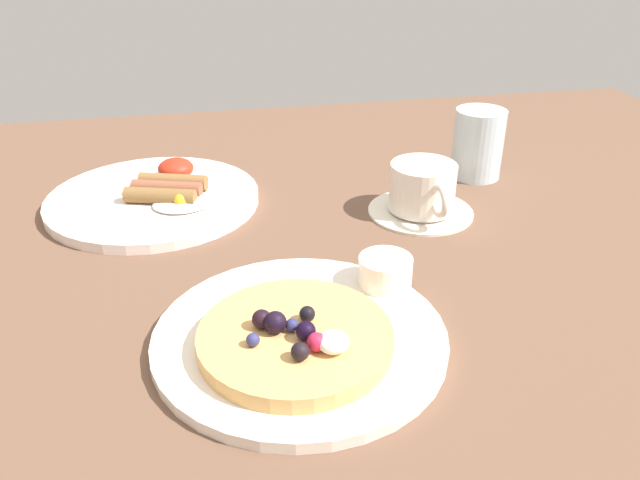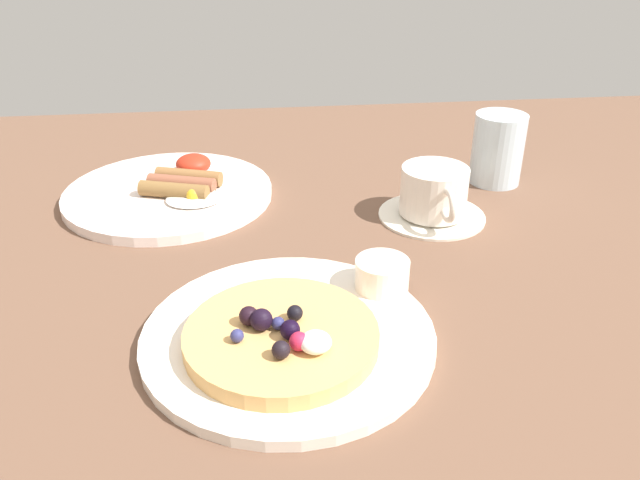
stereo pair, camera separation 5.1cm
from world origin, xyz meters
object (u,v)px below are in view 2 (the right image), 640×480
at_px(breakfast_plate, 169,194).
at_px(coffee_cup, 434,190).
at_px(coffee_saucer, 432,214).
at_px(syrup_ramekin, 382,274).
at_px(water_glass, 498,149).
at_px(pancake_plate, 288,336).

bearing_deg(breakfast_plate, coffee_cup, -16.17).
xyz_separation_m(breakfast_plate, coffee_saucer, (0.33, -0.09, -0.00)).
distance_m(syrup_ramekin, water_glass, 0.35).
bearing_deg(coffee_cup, breakfast_plate, 163.83).
height_order(pancake_plate, coffee_cup, coffee_cup).
bearing_deg(syrup_ramekin, water_glass, 51.42).
relative_size(coffee_saucer, coffee_cup, 1.18).
distance_m(pancake_plate, coffee_cup, 0.30).
bearing_deg(breakfast_plate, pancake_plate, -67.34).
xyz_separation_m(coffee_saucer, coffee_cup, (0.00, -0.00, 0.03)).
xyz_separation_m(syrup_ramekin, coffee_cup, (0.10, 0.17, 0.01)).
height_order(syrup_ramekin, coffee_cup, coffee_cup).
height_order(pancake_plate, breakfast_plate, breakfast_plate).
distance_m(pancake_plate, syrup_ramekin, 0.12).
xyz_separation_m(syrup_ramekin, breakfast_plate, (-0.23, 0.26, -0.02)).
relative_size(breakfast_plate, water_glass, 2.82).
bearing_deg(water_glass, pancake_plate, -133.23).
xyz_separation_m(pancake_plate, syrup_ramekin, (0.10, 0.06, 0.02)).
bearing_deg(breakfast_plate, water_glass, 0.69).
bearing_deg(water_glass, syrup_ramekin, -128.58).
bearing_deg(syrup_ramekin, coffee_cup, 59.58).
height_order(pancake_plate, syrup_ramekin, syrup_ramekin).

